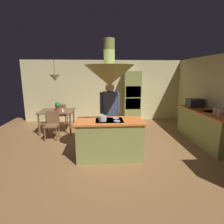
{
  "coord_description": "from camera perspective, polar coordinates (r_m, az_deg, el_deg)",
  "views": [
    {
      "loc": [
        -0.21,
        -4.25,
        2.0
      ],
      "look_at": [
        0.1,
        0.4,
        1.0
      ],
      "focal_mm": 28.79,
      "sensor_mm": 36.0,
      "label": 1
    }
  ],
  "objects": [
    {
      "name": "person_at_island",
      "position": [
        4.82,
        -0.7,
        0.37
      ],
      "size": [
        0.53,
        0.24,
        1.76
      ],
      "color": "tan",
      "rests_on": "ground"
    },
    {
      "name": "oven_tower",
      "position": [
        7.47,
        6.33,
        4.7
      ],
      "size": [
        0.66,
        0.62,
        2.09
      ],
      "color": "#8C934C",
      "rests_on": "ground"
    },
    {
      "name": "chair_facing_island",
      "position": [
        5.85,
        -18.46,
        -3.34
      ],
      "size": [
        0.4,
        0.4,
        0.87
      ],
      "color": "brown",
      "rests_on": "ground"
    },
    {
      "name": "canister_sugar",
      "position": [
        5.5,
        29.98,
        0.23
      ],
      "size": [
        0.11,
        0.11,
        0.18
      ],
      "primitive_type": "cylinder",
      "color": "#E0B78C",
      "rests_on": "counter_run_right"
    },
    {
      "name": "counter_run_right",
      "position": [
        5.93,
        27.42,
        -4.17
      ],
      "size": [
        0.73,
        2.29,
        0.93
      ],
      "color": "#8C934C",
      "rests_on": "ground"
    },
    {
      "name": "pendant_light_over_table",
      "position": [
        6.33,
        -17.73,
        10.29
      ],
      "size": [
        0.32,
        0.32,
        0.82
      ],
      "color": "beige"
    },
    {
      "name": "range_hood",
      "position": [
        4.06,
        -0.86,
        11.93
      ],
      "size": [
        1.1,
        1.1,
        1.0
      ],
      "color": "#8C934C"
    },
    {
      "name": "potted_plant_on_table",
      "position": [
        6.38,
        -16.83,
        1.91
      ],
      "size": [
        0.2,
        0.2,
        0.3
      ],
      "color": "#99382D",
      "rests_on": "dining_table"
    },
    {
      "name": "ground",
      "position": [
        4.7,
        -0.91,
        -13.07
      ],
      "size": [
        8.16,
        8.16,
        0.0
      ],
      "primitive_type": "plane",
      "color": "olive"
    },
    {
      "name": "dining_table",
      "position": [
        6.47,
        -17.05,
        -0.35
      ],
      "size": [
        1.12,
        0.94,
        0.76
      ],
      "color": "brown",
      "rests_on": "ground"
    },
    {
      "name": "kitchen_island",
      "position": [
        4.33,
        -0.8,
        -8.53
      ],
      "size": [
        1.57,
        0.78,
        0.95
      ],
      "color": "#8C934C",
      "rests_on": "ground"
    },
    {
      "name": "microwave_on_counter",
      "position": [
        6.38,
        24.83,
        2.64
      ],
      "size": [
        0.46,
        0.36,
        0.28
      ],
      "primitive_type": "cube",
      "color": "#232326",
      "rests_on": "counter_run_right"
    },
    {
      "name": "wall_back",
      "position": [
        7.74,
        -2.26,
        6.71
      ],
      "size": [
        6.8,
        0.1,
        2.55
      ],
      "primitive_type": "cube",
      "color": "beige",
      "rests_on": "ground"
    },
    {
      "name": "cup_on_table",
      "position": [
        6.16,
        -15.43,
        0.48
      ],
      "size": [
        0.07,
        0.07,
        0.09
      ],
      "primitive_type": "cylinder",
      "color": "white",
      "rests_on": "dining_table"
    },
    {
      "name": "chair_by_back_wall",
      "position": [
        7.16,
        -15.74,
        -0.42
      ],
      "size": [
        0.4,
        0.4,
        0.87
      ],
      "rotation": [
        0.0,
        0.0,
        3.14
      ],
      "color": "brown",
      "rests_on": "ground"
    },
    {
      "name": "cooking_pot_on_cooktop",
      "position": [
        4.04,
        -2.99,
        -2.01
      ],
      "size": [
        0.18,
        0.18,
        0.12
      ],
      "primitive_type": "cylinder",
      "color": "#B2B2B7",
      "rests_on": "kitchen_island"
    },
    {
      "name": "canister_flour",
      "position": [
        5.35,
        31.03,
        -0.14
      ],
      "size": [
        0.13,
        0.13,
        0.18
      ],
      "primitive_type": "cylinder",
      "color": "#E0B78C",
      "rests_on": "counter_run_right"
    }
  ]
}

